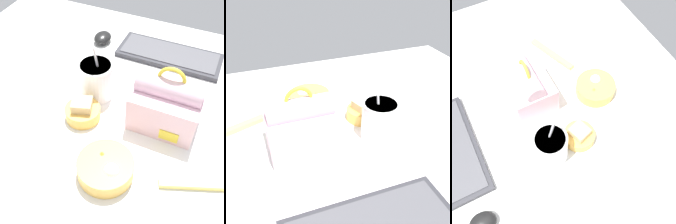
# 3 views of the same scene
# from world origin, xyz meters

# --- Properties ---
(desk_surface) EXTENTS (1.40, 1.10, 0.02)m
(desk_surface) POSITION_xyz_m (0.00, 0.00, 0.01)
(desk_surface) COLOR white
(desk_surface) RESTS_ON ground
(keyboard) EXTENTS (0.36, 0.15, 0.02)m
(keyboard) POSITION_xyz_m (0.06, 0.33, 0.03)
(keyboard) COLOR #2D2D33
(keyboard) RESTS_ON desk_surface
(lunch_bag) EXTENTS (0.18, 0.15, 0.20)m
(lunch_bag) POSITION_xyz_m (0.13, 0.03, 0.09)
(lunch_bag) COLOR beige
(lunch_bag) RESTS_ON desk_surface
(soup_cup) EXTENTS (0.10, 0.10, 0.19)m
(soup_cup) POSITION_xyz_m (-0.09, 0.05, 0.08)
(soup_cup) COLOR white
(soup_cup) RESTS_ON desk_surface
(bento_bowl_sandwich) EXTENTS (0.10, 0.10, 0.07)m
(bento_bowl_sandwich) POSITION_xyz_m (-0.09, -0.05, 0.04)
(bento_bowl_sandwich) COLOR #EAB24C
(bento_bowl_sandwich) RESTS_ON desk_surface
(bento_bowl_snacks) EXTENTS (0.14, 0.14, 0.06)m
(bento_bowl_snacks) POSITION_xyz_m (0.05, -0.19, 0.05)
(bento_bowl_snacks) COLOR #EAB24C
(bento_bowl_snacks) RESTS_ON desk_surface
(computer_mouse) EXTENTS (0.06, 0.08, 0.04)m
(computer_mouse) POSITION_xyz_m (-0.20, 0.32, 0.04)
(computer_mouse) COLOR black
(computer_mouse) RESTS_ON desk_surface
(chopstick_case) EXTENTS (0.20, 0.10, 0.02)m
(chopstick_case) POSITION_xyz_m (0.28, -0.13, 0.03)
(chopstick_case) COLOR #EFD666
(chopstick_case) RESTS_ON desk_surface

